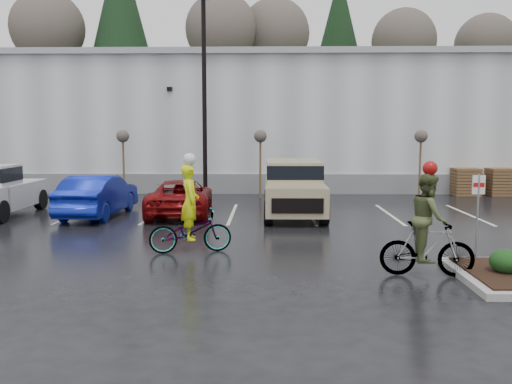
{
  "coord_description": "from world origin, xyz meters",
  "views": [
    {
      "loc": [
        -1.15,
        -12.52,
        3.26
      ],
      "look_at": [
        -1.51,
        4.16,
        1.3
      ],
      "focal_mm": 38.0,
      "sensor_mm": 36.0,
      "label": 1
    }
  ],
  "objects_px": {
    "pallet_stack_a": "(465,182)",
    "car_red": "(180,197)",
    "pickup_white": "(0,189)",
    "sapling_east": "(421,140)",
    "car_blue": "(98,195)",
    "pallet_stack_b": "(500,182)",
    "cyclist_hivis": "(190,222)",
    "sapling_mid": "(260,140)",
    "suv_tan": "(294,189)",
    "lamppost": "(204,74)",
    "sapling_west": "(123,140)",
    "fire_lane_sign": "(478,208)",
    "cyclist_olive": "(428,235)"
  },
  "relations": [
    {
      "from": "pallet_stack_a",
      "to": "car_red",
      "type": "bearing_deg",
      "value": -154.14
    },
    {
      "from": "pickup_white",
      "to": "sapling_east",
      "type": "bearing_deg",
      "value": 17.39
    },
    {
      "from": "car_blue",
      "to": "pallet_stack_b",
      "type": "bearing_deg",
      "value": -156.47
    },
    {
      "from": "cyclist_hivis",
      "to": "car_red",
      "type": "bearing_deg",
      "value": -1.57
    },
    {
      "from": "sapling_east",
      "to": "car_blue",
      "type": "distance_m",
      "value": 14.73
    },
    {
      "from": "sapling_mid",
      "to": "pallet_stack_b",
      "type": "distance_m",
      "value": 11.92
    },
    {
      "from": "car_red",
      "to": "suv_tan",
      "type": "relative_size",
      "value": 0.95
    },
    {
      "from": "sapling_east",
      "to": "car_blue",
      "type": "xyz_separation_m",
      "value": [
        -13.47,
        -5.63,
        -1.95
      ]
    },
    {
      "from": "pallet_stack_b",
      "to": "cyclist_hivis",
      "type": "height_order",
      "value": "cyclist_hivis"
    },
    {
      "from": "pallet_stack_b",
      "to": "suv_tan",
      "type": "relative_size",
      "value": 0.26
    },
    {
      "from": "sapling_mid",
      "to": "pallet_stack_a",
      "type": "xyz_separation_m",
      "value": [
        10.0,
        1.0,
        -2.05
      ]
    },
    {
      "from": "sapling_mid",
      "to": "pallet_stack_b",
      "type": "height_order",
      "value": "sapling_mid"
    },
    {
      "from": "sapling_mid",
      "to": "car_red",
      "type": "distance_m",
      "value": 6.39
    },
    {
      "from": "lamppost",
      "to": "sapling_mid",
      "type": "xyz_separation_m",
      "value": [
        2.5,
        1.0,
        -2.96
      ]
    },
    {
      "from": "pallet_stack_a",
      "to": "pickup_white",
      "type": "bearing_deg",
      "value": -162.04
    },
    {
      "from": "lamppost",
      "to": "car_red",
      "type": "relative_size",
      "value": 1.9
    },
    {
      "from": "sapling_west",
      "to": "pallet_stack_a",
      "type": "height_order",
      "value": "sapling_west"
    },
    {
      "from": "car_red",
      "to": "pickup_white",
      "type": "bearing_deg",
      "value": -2.48
    },
    {
      "from": "lamppost",
      "to": "cyclist_hivis",
      "type": "distance_m",
      "value": 11.61
    },
    {
      "from": "fire_lane_sign",
      "to": "cyclist_olive",
      "type": "bearing_deg",
      "value": -147.31
    },
    {
      "from": "pallet_stack_a",
      "to": "cyclist_olive",
      "type": "distance_m",
      "value": 15.94
    },
    {
      "from": "car_red",
      "to": "cyclist_olive",
      "type": "bearing_deg",
      "value": 125.37
    },
    {
      "from": "pickup_white",
      "to": "car_blue",
      "type": "height_order",
      "value": "pickup_white"
    },
    {
      "from": "sapling_east",
      "to": "cyclist_olive",
      "type": "xyz_separation_m",
      "value": [
        -3.62,
        -13.71,
        -1.81
      ]
    },
    {
      "from": "suv_tan",
      "to": "cyclist_hivis",
      "type": "bearing_deg",
      "value": -116.65
    },
    {
      "from": "sapling_mid",
      "to": "fire_lane_sign",
      "type": "relative_size",
      "value": 1.45
    },
    {
      "from": "lamppost",
      "to": "pickup_white",
      "type": "bearing_deg",
      "value": -148.79
    },
    {
      "from": "sapling_east",
      "to": "suv_tan",
      "type": "xyz_separation_m",
      "value": [
        -6.17,
        -5.49,
        -1.7
      ]
    },
    {
      "from": "sapling_east",
      "to": "pallet_stack_b",
      "type": "relative_size",
      "value": 2.37
    },
    {
      "from": "fire_lane_sign",
      "to": "lamppost",
      "type": "bearing_deg",
      "value": 123.46
    },
    {
      "from": "lamppost",
      "to": "fire_lane_sign",
      "type": "xyz_separation_m",
      "value": [
        7.8,
        -11.8,
        -4.28
      ]
    },
    {
      "from": "sapling_west",
      "to": "suv_tan",
      "type": "bearing_deg",
      "value": -35.06
    },
    {
      "from": "car_red",
      "to": "cyclist_hivis",
      "type": "distance_m",
      "value": 6.35
    },
    {
      "from": "sapling_mid",
      "to": "pallet_stack_b",
      "type": "xyz_separation_m",
      "value": [
        11.7,
        1.0,
        -2.05
      ]
    },
    {
      "from": "lamppost",
      "to": "cyclist_olive",
      "type": "xyz_separation_m",
      "value": [
        6.38,
        -12.71,
        -4.77
      ]
    },
    {
      "from": "fire_lane_sign",
      "to": "pickup_white",
      "type": "bearing_deg",
      "value": 153.91
    },
    {
      "from": "fire_lane_sign",
      "to": "car_blue",
      "type": "xyz_separation_m",
      "value": [
        -11.27,
        7.17,
        -0.63
      ]
    },
    {
      "from": "cyclist_hivis",
      "to": "sapling_west",
      "type": "bearing_deg",
      "value": 9.66
    },
    {
      "from": "sapling_mid",
      "to": "cyclist_olive",
      "type": "xyz_separation_m",
      "value": [
        3.88,
        -13.71,
        -1.81
      ]
    },
    {
      "from": "sapling_mid",
      "to": "cyclist_hivis",
      "type": "bearing_deg",
      "value": -98.35
    },
    {
      "from": "cyclist_olive",
      "to": "suv_tan",
      "type": "bearing_deg",
      "value": 23.76
    },
    {
      "from": "car_red",
      "to": "sapling_east",
      "type": "bearing_deg",
      "value": -156.83
    },
    {
      "from": "suv_tan",
      "to": "pallet_stack_a",
      "type": "bearing_deg",
      "value": 36.81
    },
    {
      "from": "lamppost",
      "to": "cyclist_olive",
      "type": "relative_size",
      "value": 3.6
    },
    {
      "from": "sapling_west",
      "to": "pallet_stack_a",
      "type": "relative_size",
      "value": 2.37
    },
    {
      "from": "sapling_west",
      "to": "suv_tan",
      "type": "xyz_separation_m",
      "value": [
        7.83,
        -5.49,
        -1.7
      ]
    },
    {
      "from": "pallet_stack_b",
      "to": "fire_lane_sign",
      "type": "relative_size",
      "value": 0.61
    },
    {
      "from": "pallet_stack_b",
      "to": "car_blue",
      "type": "xyz_separation_m",
      "value": [
        -17.67,
        -6.63,
        0.1
      ]
    },
    {
      "from": "sapling_west",
      "to": "sapling_mid",
      "type": "xyz_separation_m",
      "value": [
        6.5,
        0.0,
        0.0
      ]
    },
    {
      "from": "pickup_white",
      "to": "suv_tan",
      "type": "distance_m",
      "value": 11.11
    }
  ]
}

